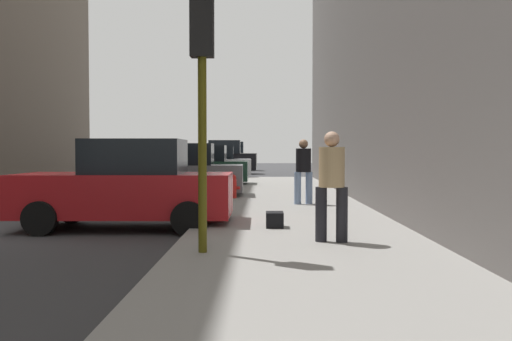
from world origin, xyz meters
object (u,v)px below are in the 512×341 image
parked_silver_sedan (213,164)px  parked_gray_coupe (178,173)px  parked_dark_green_sedan (200,167)px  fire_hydrant (233,186)px  parked_red_hatchback (128,186)px  pedestrian_in_tan_coat (332,180)px  parked_white_van (228,157)px  parked_black_suv (222,159)px  duffel_bag (275,220)px  pedestrian_in_jeans (303,168)px  traffic_light (202,64)px

parked_silver_sedan → parked_gray_coupe: bearing=-90.0°
parked_gray_coupe → parked_silver_sedan: (-0.00, 12.84, 0.00)m
parked_dark_green_sedan → fire_hydrant: (1.80, -7.44, -0.35)m
parked_red_hatchback → pedestrian_in_tan_coat: bearing=-33.7°
parked_dark_green_sedan → parked_white_van: size_ratio=0.91×
parked_black_suv → parked_red_hatchback: bearing=-90.0°
parked_dark_green_sedan → parked_white_van: bearing=90.0°
parked_black_suv → duffel_bag: 27.77m
parked_red_hatchback → fire_hydrant: parked_red_hatchback is taller
parked_red_hatchback → parked_black_suv: (-0.00, 26.78, 0.18)m
pedestrian_in_tan_coat → pedestrian_in_jeans: bearing=89.9°
duffel_bag → parked_gray_coupe: bearing=111.0°
pedestrian_in_tan_coat → pedestrian_in_jeans: 6.24m
parked_red_hatchback → traffic_light: 4.33m
parked_black_suv → parked_dark_green_sedan: bearing=-90.0°
parked_black_suv → duffel_bag: parked_black_suv is taller
parked_red_hatchback → parked_silver_sedan: 19.61m
parked_red_hatchback → traffic_light: (1.85, -3.42, 1.91)m
parked_white_van → parked_gray_coupe: bearing=-90.0°
parked_gray_coupe → pedestrian_in_tan_coat: bearing=-67.9°
parked_dark_green_sedan → traffic_light: bearing=-83.6°
parked_gray_coupe → parked_black_suv: parked_black_suv is taller
parked_silver_sedan → parked_black_suv: (-0.00, 7.17, 0.18)m
parked_gray_coupe → parked_white_van: 26.39m
parked_white_van → traffic_light: (1.85, -36.58, 1.73)m
traffic_light → duffel_bag: bearing=67.8°
parked_white_van → traffic_light: 36.66m
pedestrian_in_jeans → parked_red_hatchback: bearing=-135.2°
parked_red_hatchback → pedestrian_in_jeans: (3.77, 3.75, 0.26)m
parked_dark_green_sedan → duffel_bag: parked_dark_green_sedan is taller
duffel_bag → pedestrian_in_jeans: bearing=79.4°
parked_silver_sedan → parked_black_suv: 7.18m
parked_black_suv → parked_white_van: (0.00, 6.37, 0.00)m
traffic_light → parked_dark_green_sedan: bearing=96.4°
parked_silver_sedan → pedestrian_in_tan_coat: pedestrian_in_tan_coat is taller
traffic_light → parked_black_suv: bearing=93.5°
parked_red_hatchback → duffel_bag: 3.08m
parked_white_van → pedestrian_in_jeans: 29.65m
traffic_light → parked_white_van: bearing=92.9°
fire_hydrant → pedestrian_in_jeans: bearing=-43.8°
parked_red_hatchback → traffic_light: bearing=-61.5°
parked_red_hatchback → parked_black_suv: bearing=90.0°
parked_silver_sedan → parked_black_suv: size_ratio=0.92×
parked_black_suv → traffic_light: bearing=-86.5°
pedestrian_in_tan_coat → duffel_bag: 2.04m
parked_red_hatchback → parked_white_van: 33.16m
parked_black_suv → parked_white_van: size_ratio=1.01×
parked_dark_green_sedan → traffic_light: traffic_light is taller
traffic_light → duffel_bag: size_ratio=8.18×
parked_gray_coupe → fire_hydrant: parked_gray_coupe is taller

